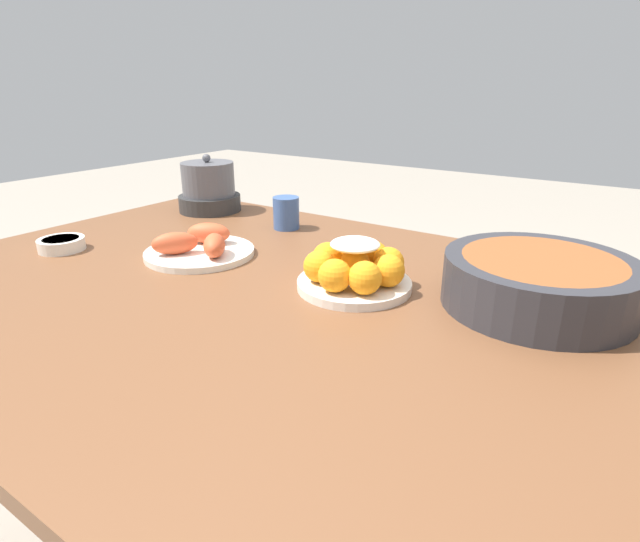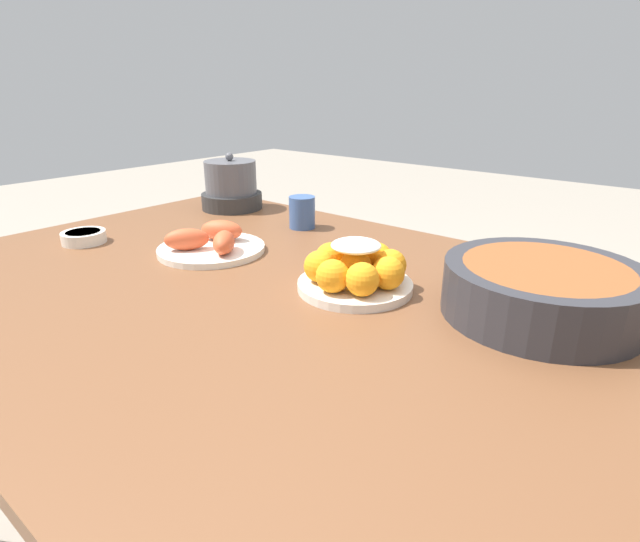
{
  "view_description": "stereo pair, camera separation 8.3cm",
  "coord_description": "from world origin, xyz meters",
  "px_view_note": "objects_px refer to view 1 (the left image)",
  "views": [
    {
      "loc": [
        0.52,
        -0.66,
        1.13
      ],
      "look_at": [
        0.04,
        0.05,
        0.81
      ],
      "focal_mm": 28.0,
      "sensor_mm": 36.0,
      "label": 1
    },
    {
      "loc": [
        0.59,
        -0.61,
        1.13
      ],
      "look_at": [
        0.04,
        0.05,
        0.81
      ],
      "focal_mm": 28.0,
      "sensor_mm": 36.0,
      "label": 2
    }
  ],
  "objects_px": {
    "seafood_platter": "(200,247)",
    "cake_plate": "(355,269)",
    "serving_bowl": "(538,281)",
    "warming_pot": "(209,189)",
    "sauce_bowl": "(61,244)",
    "cup_far": "(286,213)",
    "dining_table": "(286,334)"
  },
  "relations": [
    {
      "from": "cake_plate",
      "to": "serving_bowl",
      "type": "height_order",
      "value": "cake_plate"
    },
    {
      "from": "cake_plate",
      "to": "cup_far",
      "type": "distance_m",
      "value": 0.44
    },
    {
      "from": "seafood_platter",
      "to": "serving_bowl",
      "type": "bearing_deg",
      "value": 11.27
    },
    {
      "from": "cup_far",
      "to": "warming_pot",
      "type": "relative_size",
      "value": 0.46
    },
    {
      "from": "seafood_platter",
      "to": "cup_far",
      "type": "bearing_deg",
      "value": 85.91
    },
    {
      "from": "serving_bowl",
      "to": "sauce_bowl",
      "type": "relative_size",
      "value": 3.12
    },
    {
      "from": "cake_plate",
      "to": "sauce_bowl",
      "type": "xyz_separation_m",
      "value": [
        -0.67,
        -0.18,
        -0.02
      ]
    },
    {
      "from": "seafood_platter",
      "to": "cake_plate",
      "type": "bearing_deg",
      "value": 4.92
    },
    {
      "from": "cup_far",
      "to": "cake_plate",
      "type": "bearing_deg",
      "value": -35.36
    },
    {
      "from": "sauce_bowl",
      "to": "cup_far",
      "type": "xyz_separation_m",
      "value": [
        0.32,
        0.44,
        0.03
      ]
    },
    {
      "from": "sauce_bowl",
      "to": "seafood_platter",
      "type": "bearing_deg",
      "value": 26.97
    },
    {
      "from": "dining_table",
      "to": "sauce_bowl",
      "type": "bearing_deg",
      "value": -171.7
    },
    {
      "from": "serving_bowl",
      "to": "warming_pot",
      "type": "distance_m",
      "value": 0.99
    },
    {
      "from": "serving_bowl",
      "to": "cup_far",
      "type": "bearing_deg",
      "value": 167.08
    },
    {
      "from": "dining_table",
      "to": "serving_bowl",
      "type": "relative_size",
      "value": 5.01
    },
    {
      "from": "dining_table",
      "to": "cup_far",
      "type": "height_order",
      "value": "cup_far"
    },
    {
      "from": "dining_table",
      "to": "warming_pot",
      "type": "xyz_separation_m",
      "value": [
        -0.58,
        0.38,
        0.15
      ]
    },
    {
      "from": "serving_bowl",
      "to": "cup_far",
      "type": "height_order",
      "value": "serving_bowl"
    },
    {
      "from": "serving_bowl",
      "to": "warming_pot",
      "type": "bearing_deg",
      "value": 169.61
    },
    {
      "from": "dining_table",
      "to": "serving_bowl",
      "type": "height_order",
      "value": "serving_bowl"
    },
    {
      "from": "cake_plate",
      "to": "warming_pot",
      "type": "distance_m",
      "value": 0.73
    },
    {
      "from": "cake_plate",
      "to": "sauce_bowl",
      "type": "height_order",
      "value": "cake_plate"
    },
    {
      "from": "dining_table",
      "to": "seafood_platter",
      "type": "bearing_deg",
      "value": 167.29
    },
    {
      "from": "sauce_bowl",
      "to": "seafood_platter",
      "type": "relative_size",
      "value": 0.42
    },
    {
      "from": "serving_bowl",
      "to": "sauce_bowl",
      "type": "height_order",
      "value": "serving_bowl"
    },
    {
      "from": "cake_plate",
      "to": "cup_far",
      "type": "height_order",
      "value": "cake_plate"
    },
    {
      "from": "serving_bowl",
      "to": "sauce_bowl",
      "type": "xyz_separation_m",
      "value": [
        -0.97,
        -0.29,
        -0.03
      ]
    },
    {
      "from": "seafood_platter",
      "to": "cup_far",
      "type": "height_order",
      "value": "cup_far"
    },
    {
      "from": "serving_bowl",
      "to": "dining_table",
      "type": "bearing_deg",
      "value": -152.79
    },
    {
      "from": "cake_plate",
      "to": "seafood_platter",
      "type": "height_order",
      "value": "cake_plate"
    },
    {
      "from": "serving_bowl",
      "to": "sauce_bowl",
      "type": "bearing_deg",
      "value": -163.66
    },
    {
      "from": "serving_bowl",
      "to": "warming_pot",
      "type": "relative_size",
      "value": 1.74
    }
  ]
}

